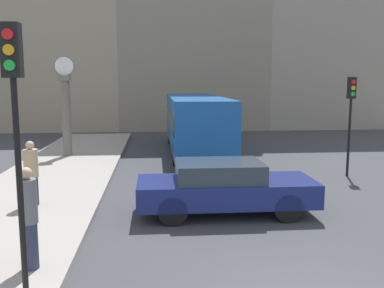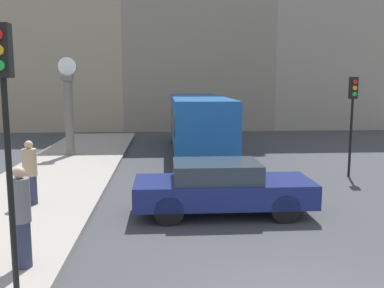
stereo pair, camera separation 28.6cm
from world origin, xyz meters
name	(u,v)px [view 1 (the left image)]	position (x,y,z in m)	size (l,w,h in m)	color
sidewalk_corner	(57,176)	(-5.81, 9.66, 0.07)	(3.95, 23.32, 0.14)	gray
building_row	(197,9)	(0.79, 25.65, 8.46)	(28.89, 5.00, 18.89)	gray
sedan_car	(224,187)	(-0.54, 4.98, 0.72)	(4.53, 1.76, 1.38)	navy
bus_distant	(196,121)	(-0.38, 14.53, 1.54)	(2.47, 9.65, 2.67)	#195199
traffic_light_near	(15,107)	(-4.27, 0.68, 3.04)	(0.26, 0.24, 4.07)	black
traffic_light_far	(351,105)	(4.61, 9.00, 2.55)	(0.26, 0.24, 3.55)	black
street_clock	(66,109)	(-6.16, 13.43, 2.19)	(0.85, 0.49, 4.32)	#666056
pedestrian_tan_coat	(31,174)	(-5.56, 5.74, 1.00)	(0.37, 0.37, 1.72)	#2D334C
pedestrian_grey_jacket	(29,218)	(-4.50, 1.75, 1.06)	(0.33, 0.33, 1.82)	#2D334C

